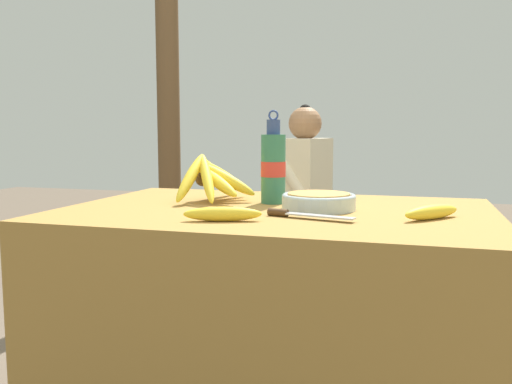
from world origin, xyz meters
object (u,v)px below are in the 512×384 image
(seated_vendor, at_px, (297,191))
(loose_banana_side, at_px, (432,212))
(serving_bowl, at_px, (319,200))
(banana_bunch_ripe, at_px, (215,178))
(wooden_bench, at_px, (355,245))
(support_post_near, at_px, (168,97))
(knife, at_px, (298,214))
(loose_banana_front, at_px, (223,214))
(banana_bunch_green, at_px, (436,225))
(water_bottle, at_px, (273,167))

(seated_vendor, bearing_deg, loose_banana_side, 125.51)
(serving_bowl, bearing_deg, banana_bunch_ripe, 165.88)
(wooden_bench, distance_m, support_post_near, 1.50)
(banana_bunch_ripe, distance_m, support_post_near, 1.86)
(knife, bearing_deg, seated_vendor, 115.63)
(loose_banana_front, relative_size, banana_bunch_green, 0.60)
(water_bottle, relative_size, wooden_bench, 0.21)
(knife, bearing_deg, water_bottle, 130.64)
(wooden_bench, relative_size, banana_bunch_green, 4.24)
(loose_banana_front, distance_m, seated_vendor, 1.64)
(wooden_bench, height_order, support_post_near, support_post_near)
(loose_banana_side, bearing_deg, seated_vendor, 114.43)
(loose_banana_front, bearing_deg, support_post_near, 118.90)
(banana_bunch_ripe, xyz_separation_m, knife, (0.32, -0.25, -0.06))
(water_bottle, distance_m, support_post_near, 1.95)
(seated_vendor, bearing_deg, wooden_bench, -164.66)
(water_bottle, relative_size, knife, 1.21)
(water_bottle, relative_size, loose_banana_side, 1.69)
(banana_bunch_green, bearing_deg, loose_banana_front, -108.89)
(loose_banana_side, bearing_deg, water_bottle, 158.48)
(banana_bunch_ripe, relative_size, loose_banana_front, 1.82)
(loose_banana_side, bearing_deg, wooden_bench, 103.12)
(serving_bowl, xyz_separation_m, wooden_bench, (-0.04, 1.39, -0.42))
(water_bottle, bearing_deg, banana_bunch_green, 67.69)
(banana_bunch_ripe, distance_m, knife, 0.41)
(banana_bunch_ripe, relative_size, seated_vendor, 0.33)
(loose_banana_side, xyz_separation_m, support_post_near, (-1.57, 1.76, 0.41))
(banana_bunch_green, bearing_deg, seated_vendor, -178.03)
(wooden_bench, bearing_deg, water_bottle, -95.21)
(knife, xyz_separation_m, wooden_bench, (-0.01, 1.55, -0.40))
(banana_bunch_green, bearing_deg, loose_banana_side, -92.70)
(serving_bowl, distance_m, loose_banana_side, 0.32)
(loose_banana_front, bearing_deg, serving_bowl, 54.07)
(loose_banana_front, bearing_deg, wooden_bench, 84.72)
(serving_bowl, distance_m, knife, 0.17)
(loose_banana_side, bearing_deg, banana_bunch_ripe, 164.87)
(knife, xyz_separation_m, banana_bunch_green, (0.40, 1.55, -0.27))
(loose_banana_side, relative_size, seated_vendor, 0.16)
(loose_banana_side, distance_m, banana_bunch_green, 1.51)
(serving_bowl, xyz_separation_m, water_bottle, (-0.16, 0.09, 0.09))
(support_post_near, bearing_deg, water_bottle, -55.00)
(seated_vendor, distance_m, support_post_near, 1.10)
(serving_bowl, distance_m, support_post_near, 2.13)
(serving_bowl, relative_size, seated_vendor, 0.19)
(wooden_bench, bearing_deg, seated_vendor, -175.74)
(banana_bunch_ripe, bearing_deg, wooden_bench, 76.69)
(knife, height_order, banana_bunch_green, knife)
(water_bottle, relative_size, loose_banana_front, 1.45)
(serving_bowl, height_order, support_post_near, support_post_near)
(banana_bunch_ripe, bearing_deg, water_bottle, 1.77)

